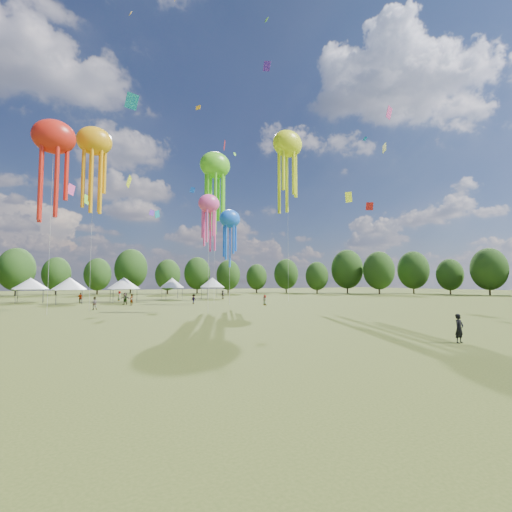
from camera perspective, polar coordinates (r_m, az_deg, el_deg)
ground at (r=20.24m, az=16.39°, el=-14.30°), size 300.00×300.00×0.00m
observer_main at (r=25.03m, az=29.47°, el=-9.94°), size 0.63×0.41×1.72m
spectator_near at (r=51.09m, az=-24.23°, el=-6.86°), size 0.86×0.70×1.65m
spectators_far at (r=64.37m, az=-15.28°, el=-6.37°), size 27.54×25.81×1.90m
festival_tents at (r=70.24m, az=-20.25°, el=-4.05°), size 37.95×13.25×4.46m
show_kites at (r=60.51m, az=-5.98°, el=13.30°), size 43.97×21.41×32.60m
small_kites at (r=61.37m, az=-13.36°, el=21.31°), size 78.79×59.04×44.47m
treeline at (r=77.37m, az=-21.07°, el=-1.62°), size 201.57×95.24×13.43m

